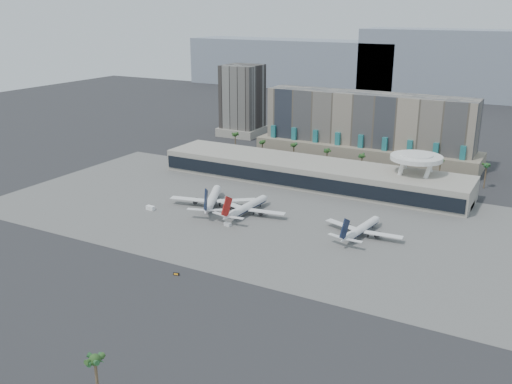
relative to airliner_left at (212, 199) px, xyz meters
The scene contains 15 objects.
ground 58.50m from the airliner_left, 63.17° to the right, with size 900.00×900.00×0.00m, color #232326.
apron_pad 26.77m from the airliner_left, ahead, with size 260.00×130.00×0.06m, color #5B5B59.
mountain_ridge 422.22m from the airliner_left, 82.61° to the left, with size 680.00×60.00×70.00m.
hotel 128.27m from the airliner_left, 73.45° to the left, with size 140.00×30.00×42.00m.
office_tower 164.19m from the airliner_left, 114.90° to the left, with size 30.00×30.00×52.00m.
terminal 63.53m from the airliner_left, 65.48° to the left, with size 170.00×32.50×14.50m.
saucer_structure 104.48m from the airliner_left, 38.16° to the left, with size 26.00×26.00×21.89m.
palm_row 98.94m from the airliner_left, 70.26° to the left, with size 157.80×2.80×13.10m.
airliner_left is the anchor object (origin of this frame).
airliner_centre 20.14m from the airliner_left, ahead, with size 38.26×39.45×13.61m.
airliner_right 75.67m from the airliner_left, ahead, with size 35.32×36.59×12.67m.
service_vehicle_a 29.84m from the airliner_left, 141.18° to the right, with size 4.17×2.04×2.04m, color white.
service_vehicle_b 27.67m from the airliner_left, 42.84° to the right, with size 3.09×1.76×1.59m, color silver.
taxiway_sign 75.15m from the airliner_left, 67.03° to the right, with size 2.23×0.93×1.01m.
near_palm_b 148.73m from the airliner_left, 67.49° to the right, with size 6.00×6.00×15.87m.
Camera 1 is at (118.08, -166.54, 92.51)m, focal length 40.00 mm.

